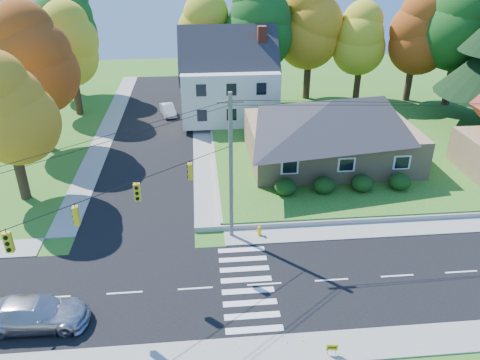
# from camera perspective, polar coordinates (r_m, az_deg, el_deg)

# --- Properties ---
(ground) EXTENTS (120.00, 120.00, 0.00)m
(ground) POSITION_cam_1_polar(r_m,az_deg,el_deg) (27.88, 2.97, -12.59)
(ground) COLOR #3D7923
(road_main) EXTENTS (90.00, 8.00, 0.02)m
(road_main) POSITION_cam_1_polar(r_m,az_deg,el_deg) (27.88, 2.97, -12.57)
(road_main) COLOR black
(road_main) RESTS_ON ground
(road_cross) EXTENTS (8.00, 44.00, 0.02)m
(road_cross) POSITION_cam_1_polar(r_m,az_deg,el_deg) (50.65, -10.30, 6.08)
(road_cross) COLOR black
(road_cross) RESTS_ON ground
(sidewalk_north) EXTENTS (90.00, 2.00, 0.08)m
(sidewalk_north) POSITION_cam_1_polar(r_m,az_deg,el_deg) (31.83, 1.70, -6.82)
(sidewalk_north) COLOR #9C9A90
(sidewalk_north) RESTS_ON ground
(sidewalk_south) EXTENTS (90.00, 2.00, 0.08)m
(sidewalk_south) POSITION_cam_1_polar(r_m,az_deg,el_deg) (24.27, 4.74, -20.02)
(sidewalk_south) COLOR #9C9A90
(sidewalk_south) RESTS_ON ground
(lawn) EXTENTS (30.00, 30.00, 0.50)m
(lawn) POSITION_cam_1_polar(r_m,az_deg,el_deg) (48.57, 14.81, 4.98)
(lawn) COLOR #3D7923
(lawn) RESTS_ON ground
(ranch_house) EXTENTS (14.60, 10.60, 5.40)m
(ranch_house) POSITION_cam_1_polar(r_m,az_deg,el_deg) (41.54, 10.98, 6.11)
(ranch_house) COLOR tan
(ranch_house) RESTS_ON lawn
(colonial_house) EXTENTS (10.40, 8.40, 9.60)m
(colonial_house) POSITION_cam_1_polar(r_m,az_deg,el_deg) (51.06, -1.37, 12.08)
(colonial_house) COLOR silver
(colonial_house) RESTS_ON lawn
(hedge_row) EXTENTS (10.70, 1.70, 1.27)m
(hedge_row) POSITION_cam_1_polar(r_m,az_deg,el_deg) (36.85, 12.46, -0.47)
(hedge_row) COLOR #163A10
(hedge_row) RESTS_ON lawn
(traffic_infrastructure) EXTENTS (38.10, 10.66, 10.00)m
(traffic_infrastructure) POSITION_cam_1_polar(r_m,az_deg,el_deg) (26.06, 2.50, -1.95)
(traffic_infrastructure) COLOR #666059
(traffic_infrastructure) RESTS_ON ground
(tree_lot_0) EXTENTS (6.72, 6.72, 12.51)m
(tree_lot_0) POSITION_cam_1_polar(r_m,az_deg,el_deg) (56.03, -4.06, 17.27)
(tree_lot_0) COLOR #3F2A19
(tree_lot_0) RESTS_ON lawn
(tree_lot_1) EXTENTS (7.84, 7.84, 14.60)m
(tree_lot_1) POSITION_cam_1_polar(r_m,az_deg,el_deg) (55.32, 2.49, 18.55)
(tree_lot_1) COLOR #3F2A19
(tree_lot_1) RESTS_ON lawn
(tree_lot_2) EXTENTS (7.28, 7.28, 13.56)m
(tree_lot_2) POSITION_cam_1_polar(r_m,az_deg,el_deg) (57.50, 8.58, 17.96)
(tree_lot_2) COLOR #3F2A19
(tree_lot_2) RESTS_ON lawn
(tree_lot_3) EXTENTS (6.16, 6.16, 11.47)m
(tree_lot_3) POSITION_cam_1_polar(r_m,az_deg,el_deg) (58.47, 14.68, 16.26)
(tree_lot_3) COLOR #3F2A19
(tree_lot_3) RESTS_ON lawn
(tree_lot_4) EXTENTS (6.72, 6.72, 12.51)m
(tree_lot_4) POSITION_cam_1_polar(r_m,az_deg,el_deg) (59.73, 20.73, 16.30)
(tree_lot_4) COLOR #3F2A19
(tree_lot_4) RESTS_ON lawn
(tree_lot_5) EXTENTS (8.40, 8.40, 15.64)m
(tree_lot_5) POSITION_cam_1_polar(r_m,az_deg,el_deg) (59.54, 25.50, 17.37)
(tree_lot_5) COLOR #3F2A19
(tree_lot_5) RESTS_ON lawn
(tree_west_0) EXTENTS (6.16, 6.16, 11.47)m
(tree_west_0) POSITION_cam_1_polar(r_m,az_deg,el_deg) (37.41, -26.68, 7.68)
(tree_west_0) COLOR #3F2A19
(tree_west_0) RESTS_ON ground
(tree_west_1) EXTENTS (7.28, 7.28, 13.56)m
(tree_west_1) POSITION_cam_1_polar(r_m,az_deg,el_deg) (46.54, -24.22, 13.23)
(tree_west_1) COLOR #3F2A19
(tree_west_1) RESTS_ON ground
(tree_west_2) EXTENTS (6.72, 6.72, 12.51)m
(tree_west_2) POSITION_cam_1_polar(r_m,az_deg,el_deg) (55.81, -20.13, 15.21)
(tree_west_2) COLOR #3F2A19
(tree_west_2) RESTS_ON ground
(tree_west_3) EXTENTS (7.84, 7.84, 14.60)m
(tree_west_3) POSITION_cam_1_polar(r_m,az_deg,el_deg) (63.75, -20.51, 17.66)
(tree_west_3) COLOR #3F2A19
(tree_west_3) RESTS_ON ground
(silver_sedan) EXTENTS (5.54, 2.43, 1.59)m
(silver_sedan) POSITION_cam_1_polar(r_m,az_deg,el_deg) (27.02, -23.75, -14.63)
(silver_sedan) COLOR #B0AFBB
(silver_sedan) RESTS_ON road_main
(white_car) EXTENTS (2.16, 4.00, 1.25)m
(white_car) POSITION_cam_1_polar(r_m,az_deg,el_deg) (54.61, -8.77, 8.46)
(white_car) COLOR silver
(white_car) RESTS_ON road_cross
(fire_hydrant) EXTENTS (0.44, 0.34, 0.77)m
(fire_hydrant) POSITION_cam_1_polar(r_m,az_deg,el_deg) (31.73, 2.38, -6.25)
(fire_hydrant) COLOR yellow
(fire_hydrant) RESTS_ON ground
(yard_sign) EXTENTS (0.55, 0.08, 0.69)m
(yard_sign) POSITION_cam_1_polar(r_m,az_deg,el_deg) (24.10, 11.16, -19.43)
(yard_sign) COLOR black
(yard_sign) RESTS_ON ground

